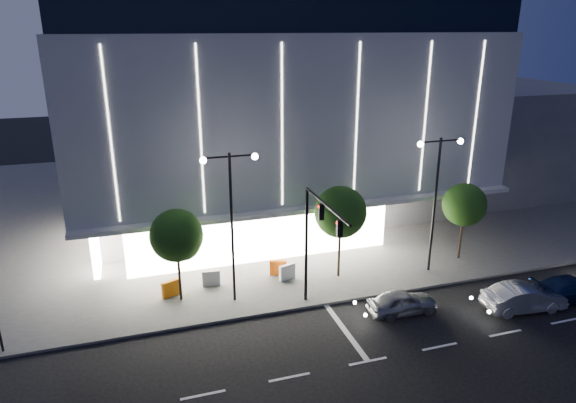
{
  "coord_description": "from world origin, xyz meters",
  "views": [
    {
      "loc": [
        -7.99,
        -20.36,
        15.43
      ],
      "look_at": [
        1.09,
        8.55,
        5.0
      ],
      "focal_mm": 32.0,
      "sensor_mm": 36.0,
      "label": 1
    }
  ],
  "objects_px": {
    "car_third": "(572,288)",
    "car_lead": "(402,302)",
    "street_lamp_west": "(231,207)",
    "tree_left": "(177,238)",
    "barrier_d": "(287,272)",
    "tree_mid": "(341,215)",
    "barrier_c": "(278,268)",
    "traffic_mast": "(316,232)",
    "tree_right": "(464,207)",
    "barrier_b": "(211,278)",
    "street_lamp_east": "(436,186)",
    "car_second": "(524,298)",
    "barrier_a": "(171,288)"
  },
  "relations": [
    {
      "from": "street_lamp_east",
      "to": "car_second",
      "type": "height_order",
      "value": "street_lamp_east"
    },
    {
      "from": "street_lamp_west",
      "to": "barrier_b",
      "type": "distance_m",
      "value": 5.81
    },
    {
      "from": "street_lamp_west",
      "to": "tree_mid",
      "type": "distance_m",
      "value": 7.28
    },
    {
      "from": "street_lamp_west",
      "to": "barrier_d",
      "type": "height_order",
      "value": "street_lamp_west"
    },
    {
      "from": "car_lead",
      "to": "barrier_d",
      "type": "relative_size",
      "value": 3.64
    },
    {
      "from": "traffic_mast",
      "to": "tree_right",
      "type": "xyz_separation_m",
      "value": [
        12.03,
        3.68,
        -1.14
      ]
    },
    {
      "from": "barrier_b",
      "to": "street_lamp_east",
      "type": "bearing_deg",
      "value": -3.65
    },
    {
      "from": "tree_mid",
      "to": "tree_left",
      "type": "bearing_deg",
      "value": -180.0
    },
    {
      "from": "tree_mid",
      "to": "car_lead",
      "type": "distance_m",
      "value": 6.48
    },
    {
      "from": "barrier_a",
      "to": "car_third",
      "type": "bearing_deg",
      "value": -40.97
    },
    {
      "from": "street_lamp_east",
      "to": "traffic_mast",
      "type": "bearing_deg",
      "value": -163.52
    },
    {
      "from": "car_second",
      "to": "car_third",
      "type": "xyz_separation_m",
      "value": [
        3.56,
        0.14,
        -0.07
      ]
    },
    {
      "from": "street_lamp_east",
      "to": "tree_left",
      "type": "bearing_deg",
      "value": 176.35
    },
    {
      "from": "barrier_b",
      "to": "barrier_d",
      "type": "bearing_deg",
      "value": -2.1
    },
    {
      "from": "barrier_c",
      "to": "barrier_d",
      "type": "xyz_separation_m",
      "value": [
        0.37,
        -0.74,
        0.0
      ]
    },
    {
      "from": "street_lamp_west",
      "to": "street_lamp_east",
      "type": "height_order",
      "value": "same"
    },
    {
      "from": "tree_left",
      "to": "tree_right",
      "type": "relative_size",
      "value": 1.04
    },
    {
      "from": "street_lamp_west",
      "to": "barrier_c",
      "type": "relative_size",
      "value": 8.18
    },
    {
      "from": "street_lamp_west",
      "to": "tree_left",
      "type": "bearing_deg",
      "value": 161.06
    },
    {
      "from": "street_lamp_west",
      "to": "street_lamp_east",
      "type": "distance_m",
      "value": 13.0
    },
    {
      "from": "street_lamp_east",
      "to": "barrier_d",
      "type": "distance_m",
      "value": 10.8
    },
    {
      "from": "tree_left",
      "to": "car_second",
      "type": "distance_m",
      "value": 20.0
    },
    {
      "from": "street_lamp_west",
      "to": "tree_right",
      "type": "distance_m",
      "value": 16.19
    },
    {
      "from": "car_lead",
      "to": "car_third",
      "type": "relative_size",
      "value": 0.83
    },
    {
      "from": "traffic_mast",
      "to": "car_lead",
      "type": "distance_m",
      "value": 6.6
    },
    {
      "from": "tree_left",
      "to": "tree_right",
      "type": "bearing_deg",
      "value": -0.0
    },
    {
      "from": "car_second",
      "to": "barrier_a",
      "type": "bearing_deg",
      "value": 74.68
    },
    {
      "from": "tree_mid",
      "to": "tree_right",
      "type": "height_order",
      "value": "tree_mid"
    },
    {
      "from": "car_second",
      "to": "car_third",
      "type": "height_order",
      "value": "car_second"
    },
    {
      "from": "street_lamp_west",
      "to": "tree_left",
      "type": "distance_m",
      "value": 3.69
    },
    {
      "from": "tree_right",
      "to": "car_second",
      "type": "height_order",
      "value": "tree_right"
    },
    {
      "from": "barrier_c",
      "to": "traffic_mast",
      "type": "bearing_deg",
      "value": -62.25
    },
    {
      "from": "tree_right",
      "to": "tree_mid",
      "type": "bearing_deg",
      "value": 180.0
    },
    {
      "from": "traffic_mast",
      "to": "barrier_b",
      "type": "bearing_deg",
      "value": 136.24
    },
    {
      "from": "tree_right",
      "to": "barrier_c",
      "type": "xyz_separation_m",
      "value": [
        -12.68,
        1.27,
        -3.23
      ]
    },
    {
      "from": "barrier_a",
      "to": "barrier_d",
      "type": "height_order",
      "value": "same"
    },
    {
      "from": "street_lamp_east",
      "to": "tree_left",
      "type": "distance_m",
      "value": 16.12
    },
    {
      "from": "traffic_mast",
      "to": "car_second",
      "type": "relative_size",
      "value": 1.51
    },
    {
      "from": "street_lamp_east",
      "to": "barrier_b",
      "type": "relative_size",
      "value": 8.18
    },
    {
      "from": "tree_mid",
      "to": "car_third",
      "type": "bearing_deg",
      "value": -28.88
    },
    {
      "from": "street_lamp_west",
      "to": "barrier_b",
      "type": "height_order",
      "value": "street_lamp_west"
    },
    {
      "from": "tree_right",
      "to": "barrier_d",
      "type": "xyz_separation_m",
      "value": [
        -12.31,
        0.53,
        -3.23
      ]
    },
    {
      "from": "tree_mid",
      "to": "car_third",
      "type": "distance_m",
      "value": 14.27
    },
    {
      "from": "car_third",
      "to": "street_lamp_west",
      "type": "bearing_deg",
      "value": 76.03
    },
    {
      "from": "car_lead",
      "to": "car_second",
      "type": "relative_size",
      "value": 0.85
    },
    {
      "from": "car_third",
      "to": "traffic_mast",
      "type": "bearing_deg",
      "value": 81.32
    },
    {
      "from": "tree_right",
      "to": "barrier_c",
      "type": "distance_m",
      "value": 13.14
    },
    {
      "from": "car_third",
      "to": "car_lead",
      "type": "bearing_deg",
      "value": 83.64
    },
    {
      "from": "street_lamp_east",
      "to": "tree_mid",
      "type": "relative_size",
      "value": 1.46
    },
    {
      "from": "car_third",
      "to": "barrier_a",
      "type": "relative_size",
      "value": 4.41
    }
  ]
}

